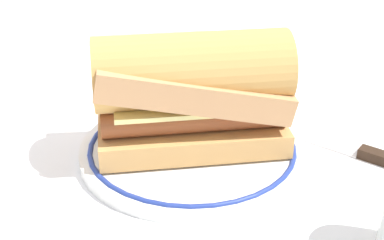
% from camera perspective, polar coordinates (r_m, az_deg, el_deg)
% --- Properties ---
extents(ground_plane, '(1.50, 1.50, 0.00)m').
position_cam_1_polar(ground_plane, '(0.63, 1.85, -4.10)').
color(ground_plane, white).
extents(plate, '(0.25, 0.25, 0.01)m').
position_cam_1_polar(plate, '(0.63, -0.00, -2.98)').
color(plate, white).
rests_on(plate, ground_plane).
extents(sausage_sandwich, '(0.22, 0.14, 0.13)m').
position_cam_1_polar(sausage_sandwich, '(0.60, -0.00, 3.03)').
color(sausage_sandwich, tan).
rests_on(sausage_sandwich, plate).
extents(butter_knife, '(0.10, 0.14, 0.01)m').
position_cam_1_polar(butter_knife, '(0.66, 15.90, -2.92)').
color(butter_knife, silver).
rests_on(butter_knife, ground_plane).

